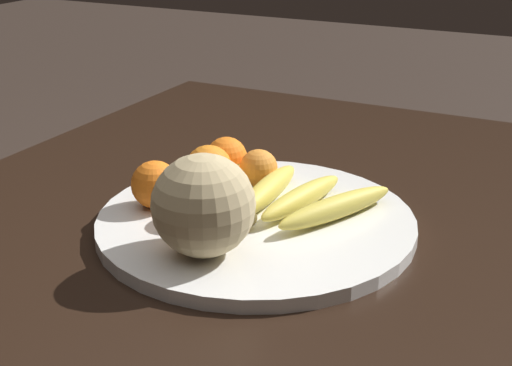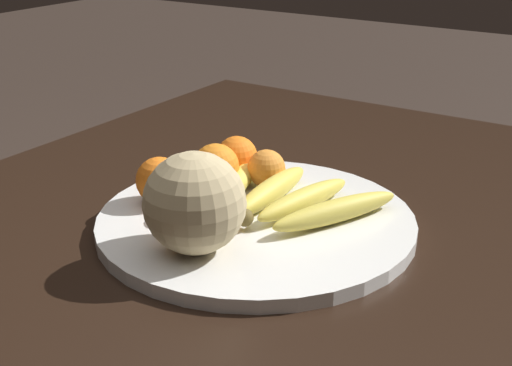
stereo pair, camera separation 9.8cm
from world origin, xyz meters
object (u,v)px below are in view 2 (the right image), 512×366
banana_bunch (286,196)px  orange_front_left (237,157)px  orange_back_left (159,180)px  kitchen_table (231,299)px  fruit_bowl (256,221)px  orange_mid_center (216,167)px  melon (194,203)px  orange_back_right (266,168)px  orange_front_right (207,193)px

banana_bunch → orange_front_left: (0.06, 0.13, 0.02)m
orange_back_left → orange_front_left: bearing=-13.4°
kitchen_table → banana_bunch: banana_bunch is taller
kitchen_table → orange_back_left: bearing=82.9°
kitchen_table → banana_bunch: (0.10, -0.03, 0.13)m
fruit_bowl → orange_mid_center: orange_mid_center is taller
melon → orange_back_right: 0.23m
orange_front_right → kitchen_table: bearing=-107.6°
orange_front_left → orange_mid_center: (-0.06, -0.00, 0.00)m
orange_front_left → melon: bearing=-157.3°
melon → banana_bunch: (0.18, -0.03, -0.05)m
orange_front_left → orange_front_right: (-0.15, -0.05, 0.00)m
orange_mid_center → orange_back_right: size_ratio=1.23×
orange_front_left → orange_front_right: size_ratio=0.94×
melon → banana_bunch: bearing=-8.8°
kitchen_table → melon: size_ratio=11.27×
fruit_bowl → orange_front_right: bearing=124.3°
kitchen_table → orange_front_left: (0.16, 0.10, 0.14)m
orange_front_left → kitchen_table: bearing=-148.7°
fruit_bowl → melon: melon is taller
orange_front_right → orange_back_left: (0.00, 0.09, -0.00)m
banana_bunch → orange_front_left: orange_front_left is taller
melon → orange_mid_center: 0.20m
kitchen_table → orange_front_left: bearing=31.3°
orange_mid_center → banana_bunch: bearing=-89.6°
fruit_bowl → orange_back_right: (0.10, 0.05, 0.04)m
orange_front_left → orange_back_right: bearing=-99.8°
fruit_bowl → melon: size_ratio=3.43×
orange_front_left → orange_back_right: (-0.01, -0.06, -0.00)m
orange_back_left → orange_back_right: 0.17m
fruit_bowl → orange_back_left: (-0.04, 0.14, 0.04)m
orange_front_left → orange_back_left: bearing=166.6°
kitchen_table → banana_bunch: size_ratio=5.34×
melon → orange_mid_center: size_ratio=1.81×
fruit_bowl → melon: bearing=176.0°
fruit_bowl → orange_back_right: 0.12m
kitchen_table → orange_front_left: orange_front_left is taller
orange_front_right → orange_back_right: orange_front_right is taller
kitchen_table → banana_bunch: bearing=-14.8°
melon → orange_back_right: bearing=9.3°
melon → banana_bunch: size_ratio=0.47×
orange_mid_center → orange_back_left: size_ratio=1.04×
banana_bunch → orange_back_left: (-0.09, 0.16, 0.02)m
banana_bunch → orange_front_right: bearing=144.2°
banana_bunch → orange_back_left: size_ratio=3.98×
banana_bunch → orange_back_right: bearing=56.3°
orange_back_left → orange_back_right: (0.14, -0.10, -0.01)m
kitchen_table → orange_back_right: orange_back_right is taller
fruit_bowl → orange_front_right: 0.08m
fruit_bowl → orange_mid_center: bearing=64.9°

